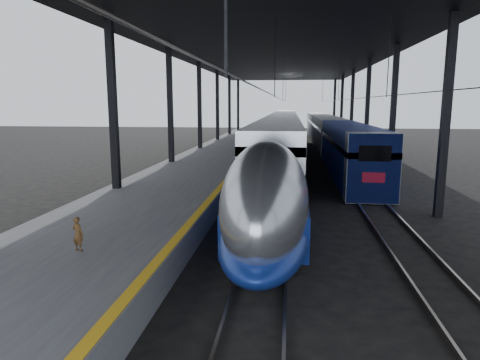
# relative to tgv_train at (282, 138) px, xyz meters

# --- Properties ---
(ground) EXTENTS (160.00, 160.00, 0.00)m
(ground) POSITION_rel_tgv_train_xyz_m (-2.00, -25.99, -1.92)
(ground) COLOR black
(ground) RESTS_ON ground
(platform) EXTENTS (6.00, 80.00, 1.00)m
(platform) POSITION_rel_tgv_train_xyz_m (-5.50, -5.99, -1.42)
(platform) COLOR #4C4C4F
(platform) RESTS_ON ground
(yellow_strip) EXTENTS (0.30, 80.00, 0.01)m
(yellow_strip) POSITION_rel_tgv_train_xyz_m (-2.70, -5.99, -0.91)
(yellow_strip) COLOR gold
(yellow_strip) RESTS_ON platform
(rails) EXTENTS (6.52, 80.00, 0.16)m
(rails) POSITION_rel_tgv_train_xyz_m (2.50, -5.99, -1.84)
(rails) COLOR slate
(rails) RESTS_ON ground
(canopy) EXTENTS (18.00, 75.00, 9.47)m
(canopy) POSITION_rel_tgv_train_xyz_m (-0.10, -5.99, 7.20)
(canopy) COLOR black
(canopy) RESTS_ON ground
(tgv_train) EXTENTS (2.86, 65.20, 4.10)m
(tgv_train) POSITION_rel_tgv_train_xyz_m (0.00, 0.00, 0.00)
(tgv_train) COLOR #A9ABB0
(tgv_train) RESTS_ON ground
(second_train) EXTENTS (2.69, 56.05, 3.71)m
(second_train) POSITION_rel_tgv_train_xyz_m (5.00, 8.23, -0.04)
(second_train) COLOR navy
(second_train) RESTS_ON ground
(child) EXTENTS (0.42, 0.34, 1.00)m
(child) POSITION_rel_tgv_train_xyz_m (-5.19, -30.02, -0.42)
(child) COLOR #54391C
(child) RESTS_ON platform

